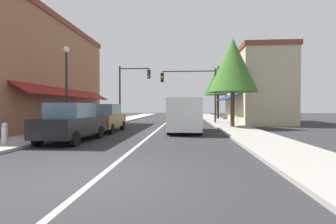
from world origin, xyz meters
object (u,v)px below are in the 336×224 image
at_px(parked_car_second_left, 105,118).
at_px(tree_right_far, 218,80).
at_px(van_in_lane, 184,114).
at_px(traffic_signal_mast_arm, 195,85).
at_px(tree_right_near, 233,65).
at_px(street_lamp_left_near, 67,76).
at_px(traffic_signal_left_corner, 130,85).
at_px(parked_car_nearest_left, 72,123).
at_px(fire_hydrant, 5,134).

xyz_separation_m(parked_car_second_left, tree_right_far, (9.12, 15.32, 4.02)).
relative_size(van_in_lane, traffic_signal_mast_arm, 0.97).
relative_size(van_in_lane, tree_right_near, 0.78).
relative_size(parked_car_second_left, traffic_signal_mast_arm, 0.77).
bearing_deg(traffic_signal_mast_arm, tree_right_near, -63.59).
distance_m(van_in_lane, street_lamp_left_near, 7.40).
relative_size(parked_car_second_left, tree_right_near, 0.62).
height_order(traffic_signal_mast_arm, tree_right_far, tree_right_far).
relative_size(traffic_signal_mast_arm, traffic_signal_left_corner, 0.93).
bearing_deg(tree_right_far, parked_car_nearest_left, -114.86).
bearing_deg(street_lamp_left_near, tree_right_far, 57.28).
distance_m(traffic_signal_mast_arm, fire_hydrant, 17.00).
xyz_separation_m(parked_car_nearest_left, tree_right_far, (9.16, 19.78, 4.02)).
distance_m(van_in_lane, tree_right_near, 5.85).
distance_m(parked_car_second_left, traffic_signal_left_corner, 9.74).
relative_size(parked_car_second_left, traffic_signal_left_corner, 0.72).
bearing_deg(parked_car_nearest_left, fire_hydrant, -133.96).
xyz_separation_m(parked_car_second_left, street_lamp_left_near, (-1.74, -1.58, 2.52)).
bearing_deg(street_lamp_left_near, traffic_signal_left_corner, 83.77).
bearing_deg(fire_hydrant, tree_right_far, 63.00).
height_order(traffic_signal_left_corner, tree_right_far, tree_right_far).
bearing_deg(parked_car_second_left, tree_right_near, 19.54).
height_order(street_lamp_left_near, fire_hydrant, street_lamp_left_near).
relative_size(van_in_lane, traffic_signal_left_corner, 0.90).
bearing_deg(van_in_lane, fire_hydrant, -136.89).
bearing_deg(street_lamp_left_near, parked_car_second_left, 42.21).
height_order(parked_car_nearest_left, tree_right_near, tree_right_near).
bearing_deg(van_in_lane, tree_right_far, 75.07).
distance_m(van_in_lane, traffic_signal_mast_arm, 8.64).
xyz_separation_m(van_in_lane, fire_hydrant, (-6.95, -6.49, -0.60)).
xyz_separation_m(parked_car_nearest_left, traffic_signal_left_corner, (-0.51, 13.73, 2.92)).
height_order(parked_car_nearest_left, fire_hydrant, parked_car_nearest_left).
relative_size(parked_car_nearest_left, van_in_lane, 0.80).
distance_m(parked_car_nearest_left, tree_right_near, 12.21).
bearing_deg(traffic_signal_left_corner, fire_hydrant, -94.87).
bearing_deg(parked_car_nearest_left, tree_right_near, 42.96).
relative_size(traffic_signal_mast_arm, fire_hydrant, 6.16).
bearing_deg(tree_right_near, parked_car_second_left, -159.40).
distance_m(street_lamp_left_near, fire_hydrant, 5.49).
xyz_separation_m(tree_right_far, fire_hydrant, (-11.00, -21.59, -4.35)).
bearing_deg(fire_hydrant, van_in_lane, 43.04).
relative_size(traffic_signal_left_corner, tree_right_near, 0.86).
bearing_deg(tree_right_far, parked_car_second_left, -120.76).
relative_size(van_in_lane, fire_hydrant, 5.96).
distance_m(parked_car_second_left, van_in_lane, 5.08).
bearing_deg(parked_car_second_left, parked_car_nearest_left, -91.61).
height_order(traffic_signal_left_corner, street_lamp_left_near, traffic_signal_left_corner).
bearing_deg(parked_car_nearest_left, tree_right_far, 66.52).
distance_m(parked_car_second_left, fire_hydrant, 6.55).
relative_size(parked_car_nearest_left, street_lamp_left_near, 0.81).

